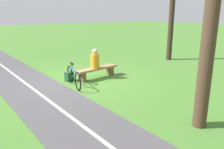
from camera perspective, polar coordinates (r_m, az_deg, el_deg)
The scene contains 9 objects.
ground_plane at distance 9.34m, azimuth -8.73°, elevation -1.51°, with size 80.00×80.00×0.00m, color #477A2D.
paved_path at distance 5.42m, azimuth -4.85°, elevation -14.60°, with size 2.15×36.00×0.02m, color #4C494C.
path_centre_line at distance 5.41m, azimuth -4.85°, elevation -14.51°, with size 0.10×32.00×0.00m, color silver.
bench at distance 9.51m, azimuth -3.84°, elevation 0.97°, with size 1.99×0.64×0.45m.
person_seated at distance 9.35m, azimuth -4.28°, elevation 3.74°, with size 0.40×0.40×0.80m.
bicycle at distance 8.56m, azimuth -9.60°, elevation -0.62°, with size 0.30×1.73×0.86m.
backpack at distance 9.29m, azimuth -10.65°, elevation -0.49°, with size 0.38×0.35×0.38m.
tree_by_path at distance 13.40m, azimuth 14.58°, elevation 14.15°, with size 1.53×1.28×5.52m.
tree_near_bench at distance 5.50m, azimuth 23.45°, elevation 11.48°, with size 1.32×1.32×5.38m.
Camera 1 is at (3.70, 8.12, 2.74)m, focal length 36.45 mm.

